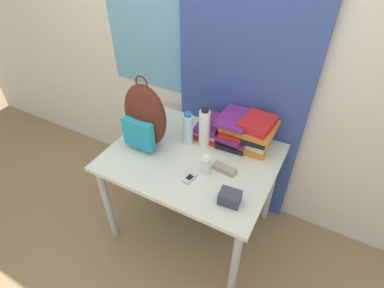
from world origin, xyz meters
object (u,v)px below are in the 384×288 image
object	(u,v)px
cell_phone	(190,178)
camera_pouch	(230,198)
water_bottle	(188,129)
sunscreen_bottle	(206,165)
sunglasses_case	(224,169)
book_stack_center	(236,129)
book_stack_left	(211,128)
sports_bottle	(204,128)
book_stack_right	(257,133)
backpack	(145,117)

from	to	relation	value
cell_phone	camera_pouch	distance (m)	0.29
water_bottle	camera_pouch	distance (m)	0.60
water_bottle	sunscreen_bottle	xyz separation A→B (m)	(0.25, -0.22, -0.05)
cell_phone	sunglasses_case	distance (m)	0.23
book_stack_center	sunscreen_bottle	distance (m)	0.39
book_stack_left	sports_bottle	size ratio (longest dim) A/B	0.94
book_stack_left	book_stack_right	bearing A→B (deg)	0.76
water_bottle	sports_bottle	xyz separation A→B (m)	(0.11, 0.03, 0.03)
book_stack_left	camera_pouch	world-z (taller)	book_stack_left
book_stack_left	book_stack_center	xyz separation A→B (m)	(0.19, 0.00, 0.05)
book_stack_right	backpack	bearing A→B (deg)	-154.68
cell_phone	sunglasses_case	size ratio (longest dim) A/B	0.66
camera_pouch	sunglasses_case	bearing A→B (deg)	120.52
book_stack_right	cell_phone	bearing A→B (deg)	-117.15
water_bottle	backpack	bearing A→B (deg)	-148.00
book_stack_right	camera_pouch	xyz separation A→B (m)	(0.04, -0.53, -0.09)
sports_bottle	sunglasses_case	world-z (taller)	sports_bottle
book_stack_right	sunscreen_bottle	xyz separation A→B (m)	(-0.18, -0.39, -0.06)
water_bottle	camera_pouch	xyz separation A→B (m)	(0.47, -0.36, -0.08)
backpack	book_stack_left	size ratio (longest dim) A/B	1.86
book_stack_center	sports_bottle	world-z (taller)	sports_bottle
water_bottle	sunscreen_bottle	bearing A→B (deg)	-41.38
backpack	book_stack_left	distance (m)	0.49
backpack	camera_pouch	xyz separation A→B (m)	(0.71, -0.21, -0.18)
book_stack_left	sports_bottle	xyz separation A→B (m)	(0.01, -0.13, 0.09)
sports_bottle	sunglasses_case	xyz separation A→B (m)	(0.23, -0.17, -0.12)
backpack	book_stack_center	xyz separation A→B (m)	(0.52, 0.31, -0.11)
sports_bottle	sunscreen_bottle	xyz separation A→B (m)	(0.14, -0.25, -0.07)
sunscreen_bottle	cell_phone	world-z (taller)	sunscreen_bottle
book_stack_center	cell_phone	xyz separation A→B (m)	(-0.10, -0.48, -0.10)
book_stack_center	cell_phone	size ratio (longest dim) A/B	2.88
sports_bottle	camera_pouch	bearing A→B (deg)	-47.54
water_bottle	sunscreen_bottle	size ratio (longest dim) A/B	1.68
cell_phone	sunglasses_case	xyz separation A→B (m)	(0.16, 0.17, 0.01)
book_stack_left	sunglasses_case	xyz separation A→B (m)	(0.24, -0.31, -0.03)
backpack	sunglasses_case	distance (m)	0.61
sunglasses_case	book_stack_left	bearing A→B (deg)	128.23
book_stack_right	sports_bottle	xyz separation A→B (m)	(-0.32, -0.14, 0.02)
camera_pouch	sunscreen_bottle	bearing A→B (deg)	146.96
camera_pouch	book_stack_left	bearing A→B (deg)	125.24
backpack	sunscreen_bottle	world-z (taller)	backpack
book_stack_left	sunglasses_case	distance (m)	0.40
water_bottle	sunglasses_case	xyz separation A→B (m)	(0.34, -0.15, -0.10)
book_stack_left	book_stack_center	distance (m)	0.20
backpack	water_bottle	size ratio (longest dim) A/B	2.14
book_stack_center	cell_phone	bearing A→B (deg)	-101.76
book_stack_left	book_stack_right	distance (m)	0.34
backpack	sunglasses_case	bearing A→B (deg)	0.36
book_stack_center	sports_bottle	bearing A→B (deg)	-141.85
sunglasses_case	cell_phone	bearing A→B (deg)	-133.12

